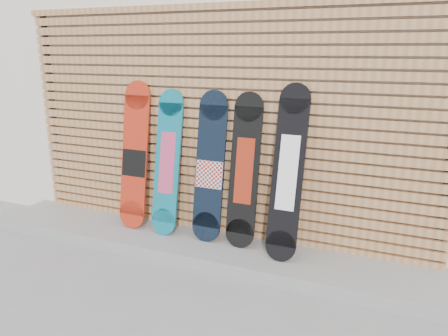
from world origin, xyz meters
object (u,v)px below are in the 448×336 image
(snowboard_3, at_px, (244,171))
(snowboard_4, at_px, (288,173))
(snowboard_1, at_px, (168,163))
(snowboard_0, at_px, (135,157))
(snowboard_2, at_px, (210,168))

(snowboard_3, xyz_separation_m, snowboard_4, (0.42, -0.06, 0.04))
(snowboard_1, xyz_separation_m, snowboard_4, (1.22, -0.04, 0.05))
(snowboard_0, bearing_deg, snowboard_3, 0.38)
(snowboard_1, height_order, snowboard_4, snowboard_4)
(snowboard_2, relative_size, snowboard_3, 1.00)
(snowboard_1, distance_m, snowboard_4, 1.22)
(snowboard_1, bearing_deg, snowboard_4, -2.07)
(snowboard_3, bearing_deg, snowboard_4, -7.85)
(snowboard_2, bearing_deg, snowboard_4, -4.13)
(snowboard_0, xyz_separation_m, snowboard_2, (0.83, 0.01, -0.03))
(snowboard_1, height_order, snowboard_3, snowboard_3)
(snowboard_0, bearing_deg, snowboard_2, 0.35)
(snowboard_0, xyz_separation_m, snowboard_1, (0.38, -0.01, -0.02))
(snowboard_2, distance_m, snowboard_3, 0.35)
(snowboard_3, relative_size, snowboard_4, 0.94)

